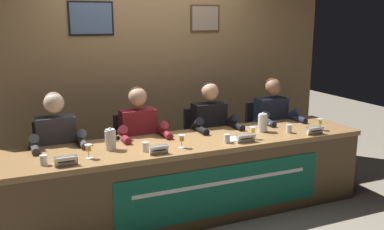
{
  "coord_description": "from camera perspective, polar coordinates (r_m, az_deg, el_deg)",
  "views": [
    {
      "loc": [
        -1.6,
        -3.67,
        1.92
      ],
      "look_at": [
        0.0,
        0.0,
        1.01
      ],
      "focal_mm": 39.85,
      "sensor_mm": 36.0,
      "label": 1
    }
  ],
  "objects": [
    {
      "name": "juice_glass_center_left",
      "position": [
        3.89,
        -1.4,
        -3.21
      ],
      "size": [
        0.06,
        0.06,
        0.12
      ],
      "color": "white",
      "rests_on": "conference_table"
    },
    {
      "name": "juice_glass_center_right",
      "position": [
        4.22,
        8.1,
        -2.08
      ],
      "size": [
        0.06,
        0.06,
        0.12
      ],
      "color": "white",
      "rests_on": "conference_table"
    },
    {
      "name": "water_pitcher_left_side",
      "position": [
        3.9,
        -10.83,
        -3.27
      ],
      "size": [
        0.15,
        0.1,
        0.21
      ],
      "color": "silver",
      "rests_on": "conference_table"
    },
    {
      "name": "panelist_center_left",
      "position": [
        4.39,
        -6.9,
        -3.04
      ],
      "size": [
        0.51,
        0.48,
        1.24
      ],
      "color": "black",
      "rests_on": "ground_plane"
    },
    {
      "name": "chair_far_right",
      "position": [
        5.31,
        9.64,
        -3.43
      ],
      "size": [
        0.44,
        0.44,
        0.92
      ],
      "color": "black",
      "rests_on": "ground_plane"
    },
    {
      "name": "water_cup_far_left",
      "position": [
        3.66,
        -19.23,
        -5.79
      ],
      "size": [
        0.06,
        0.06,
        0.08
      ],
      "color": "silver",
      "rests_on": "conference_table"
    },
    {
      "name": "nameplate_far_left",
      "position": [
        3.59,
        -16.51,
        -5.93
      ],
      "size": [
        0.18,
        0.06,
        0.08
      ],
      "color": "white",
      "rests_on": "conference_table"
    },
    {
      "name": "wall_back_panelled",
      "position": [
        5.22,
        -5.59,
        5.98
      ],
      "size": [
        4.76,
        0.14,
        2.6
      ],
      "color": "#937047",
      "rests_on": "ground_plane"
    },
    {
      "name": "panelist_center_right",
      "position": [
        4.68,
        2.71,
        -1.96
      ],
      "size": [
        0.51,
        0.48,
        1.24
      ],
      "color": "black",
      "rests_on": "ground_plane"
    },
    {
      "name": "chair_center_left",
      "position": [
        4.65,
        -7.52,
        -5.71
      ],
      "size": [
        0.44,
        0.44,
        0.92
      ],
      "color": "black",
      "rests_on": "ground_plane"
    },
    {
      "name": "chair_center_right",
      "position": [
        4.93,
        1.64,
        -4.55
      ],
      "size": [
        0.44,
        0.44,
        0.92
      ],
      "color": "black",
      "rests_on": "ground_plane"
    },
    {
      "name": "water_pitcher_right_side",
      "position": [
        4.51,
        9.45,
        -1.04
      ],
      "size": [
        0.15,
        0.1,
        0.21
      ],
      "color": "silver",
      "rests_on": "conference_table"
    },
    {
      "name": "nameplate_center_right",
      "position": [
        4.11,
        7.22,
        -3.1
      ],
      "size": [
        0.19,
        0.06,
        0.08
      ],
      "color": "white",
      "rests_on": "conference_table"
    },
    {
      "name": "panelist_far_left",
      "position": [
        4.24,
        -17.52,
        -4.13
      ],
      "size": [
        0.51,
        0.48,
        1.24
      ],
      "color": "black",
      "rests_on": "ground_plane"
    },
    {
      "name": "nameplate_center_left",
      "position": [
        3.74,
        -4.48,
        -4.65
      ],
      "size": [
        0.17,
        0.06,
        0.08
      ],
      "color": "white",
      "rests_on": "conference_table"
    },
    {
      "name": "water_cup_center_right",
      "position": [
        4.07,
        4.71,
        -3.22
      ],
      "size": [
        0.06,
        0.06,
        0.08
      ],
      "color": "silver",
      "rests_on": "conference_table"
    },
    {
      "name": "document_stack_center_right",
      "position": [
        4.21,
        6.01,
        -3.18
      ],
      "size": [
        0.21,
        0.16,
        0.01
      ],
      "color": "white",
      "rests_on": "conference_table"
    },
    {
      "name": "water_cup_center_left",
      "position": [
        3.82,
        -6.25,
        -4.33
      ],
      "size": [
        0.06,
        0.06,
        0.08
      ],
      "color": "silver",
      "rests_on": "conference_table"
    },
    {
      "name": "panelist_far_right",
      "position": [
        5.08,
        10.98,
        -0.99
      ],
      "size": [
        0.51,
        0.48,
        1.24
      ],
      "color": "black",
      "rests_on": "ground_plane"
    },
    {
      "name": "conference_table",
      "position": [
        4.14,
        0.69,
        -6.9
      ],
      "size": [
        3.56,
        0.8,
        0.76
      ],
      "color": "olive",
      "rests_on": "ground_plane"
    },
    {
      "name": "chair_far_left",
      "position": [
        4.51,
        -17.58,
        -6.81
      ],
      "size": [
        0.44,
        0.44,
        0.92
      ],
      "color": "black",
      "rests_on": "ground_plane"
    },
    {
      "name": "juice_glass_far_right",
      "position": [
        4.71,
        16.7,
        -0.94
      ],
      "size": [
        0.06,
        0.06,
        0.12
      ],
      "color": "white",
      "rests_on": "conference_table"
    },
    {
      "name": "nameplate_far_right",
      "position": [
        4.54,
        16.14,
        -2.01
      ],
      "size": [
        0.19,
        0.06,
        0.08
      ],
      "color": "white",
      "rests_on": "conference_table"
    },
    {
      "name": "ground_plane",
      "position": [
        4.44,
        0.0,
        -12.79
      ],
      "size": [
        12.0,
        12.0,
        0.0
      ],
      "primitive_type": "plane",
      "color": "gray"
    },
    {
      "name": "juice_glass_far_left",
      "position": [
        3.71,
        -13.69,
        -4.42
      ],
      "size": [
        0.06,
        0.06,
        0.12
      ],
      "color": "white",
      "rests_on": "conference_table"
    },
    {
      "name": "water_cup_far_right",
      "position": [
        4.53,
        12.84,
        -1.86
      ],
      "size": [
        0.06,
        0.06,
        0.08
      ],
      "color": "silver",
      "rests_on": "conference_table"
    }
  ]
}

